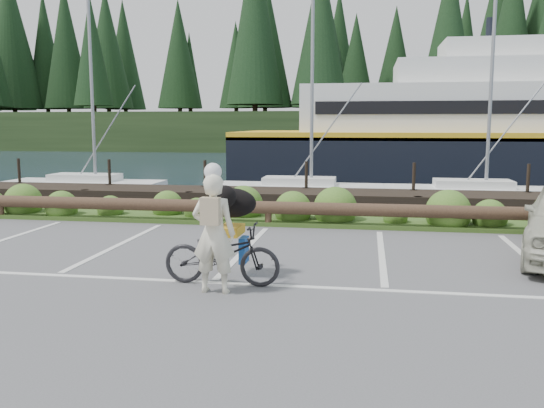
% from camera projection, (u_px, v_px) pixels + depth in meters
% --- Properties ---
extents(ground, '(72.00, 72.00, 0.00)m').
position_uv_depth(ground, '(219.00, 276.00, 9.21)').
color(ground, '#515153').
extents(harbor_backdrop, '(170.00, 160.00, 30.00)m').
position_uv_depth(harbor_backdrop, '(355.00, 140.00, 85.80)').
color(harbor_backdrop, '#172639').
rests_on(harbor_backdrop, ground).
extents(vegetation_strip, '(34.00, 1.60, 0.10)m').
position_uv_depth(vegetation_strip, '(273.00, 219.00, 14.38)').
color(vegetation_strip, '#3D5B21').
rests_on(vegetation_strip, ground).
extents(log_rail, '(32.00, 0.30, 0.60)m').
position_uv_depth(log_rail, '(268.00, 226.00, 13.70)').
color(log_rail, '#443021').
rests_on(log_rail, ground).
extents(bicycle, '(1.79, 0.65, 0.94)m').
position_uv_depth(bicycle, '(222.00, 254.00, 8.67)').
color(bicycle, black).
rests_on(bicycle, ground).
extents(cyclist, '(0.64, 0.42, 1.73)m').
position_uv_depth(cyclist, '(214.00, 234.00, 8.21)').
color(cyclist, '#EDE7C9').
rests_on(cyclist, ground).
extents(dog, '(0.42, 0.83, 0.48)m').
position_uv_depth(dog, '(231.00, 203.00, 9.13)').
color(dog, black).
rests_on(dog, bicycle).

